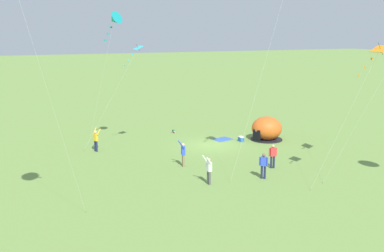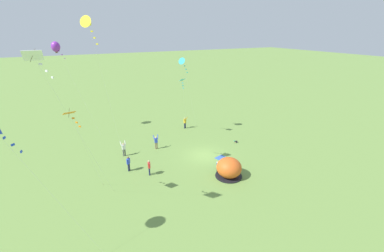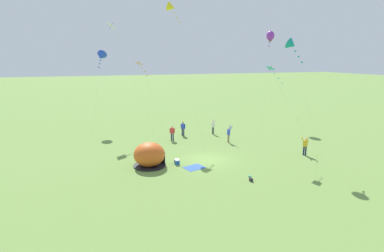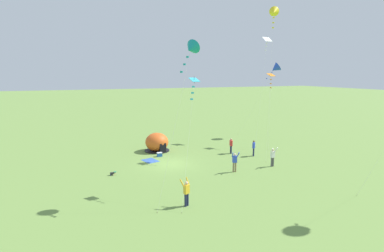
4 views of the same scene
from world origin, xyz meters
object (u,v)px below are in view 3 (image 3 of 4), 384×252
person_near_tent (229,134)px  kite_teal (292,45)px  toddler_crawling (251,178)px  person_arms_raised (213,126)px  kite_white (113,28)px  kite_yellow (172,7)px  person_strolling (183,128)px  kite_orange (140,66)px  person_far_back (172,132)px  person_flying_kite (305,145)px  kite_blue (101,56)px  popup_tent (149,155)px  kite_cyan (273,73)px  kite_purple (270,36)px  cooler_box (177,162)px

person_near_tent → kite_teal: bearing=-58.6°
toddler_crawling → person_arms_raised: (2.98, 14.43, 0.82)m
kite_white → person_near_tent: bearing=-44.0°
kite_yellow → person_near_tent: bearing=-56.4°
kite_white → person_strolling: bearing=-40.7°
toddler_crawling → kite_orange: bearing=104.1°
person_far_back → person_flying_kite: person_flying_kite is taller
toddler_crawling → person_arms_raised: size_ratio=0.29×
kite_blue → kite_white: size_ratio=0.76×
person_strolling → person_flying_kite: size_ratio=0.91×
popup_tent → kite_blue: kite_blue is taller
person_far_back → kite_white: (-5.29, 7.86, 11.81)m
toddler_crawling → person_strolling: size_ratio=0.32×
toddler_crawling → kite_yellow: 22.63m
kite_blue → kite_cyan: kite_blue is taller
toddler_crawling → person_near_tent: 10.76m
popup_tent → person_arms_raised: size_ratio=1.49×
popup_tent → person_near_tent: popup_tent is taller
kite_purple → kite_white: 21.96m
popup_tent → cooler_box: size_ratio=5.23×
cooler_box → person_strolling: (3.50, 9.43, 0.74)m
kite_teal → kite_blue: 24.56m
kite_purple → kite_yellow: bearing=-169.6°
kite_blue → kite_white: kite_white is taller
popup_tent → person_flying_kite: 14.89m
cooler_box → kite_teal: bearing=-3.2°
person_near_tent → person_flying_kite: (5.00, -6.47, 0.00)m
kite_purple → kite_yellow: size_ratio=0.84×
kite_orange → kite_blue: kite_blue is taller
person_strolling → kite_yellow: size_ratio=0.11×
person_arms_raised → kite_purple: bearing=26.2°
person_flying_kite → kite_orange: size_ratio=0.21×
person_far_back → kite_orange: 10.06m
kite_teal → kite_cyan: bearing=151.0°
toddler_crawling → person_flying_kite: bearing=25.2°
toddler_crawling → cooler_box: bearing=128.9°
popup_tent → person_flying_kite: popup_tent is taller
person_arms_raised → kite_purple: 16.73m
cooler_box → kite_purple: kite_purple is taller
toddler_crawling → person_near_tent: (3.08, 10.27, 0.82)m
person_near_tent → kite_orange: (-8.00, 9.31, 7.26)m
popup_tent → kite_blue: (-2.71, 17.79, 8.43)m
person_flying_kite → kite_cyan: size_ratio=0.22×
cooler_box → kite_purple: size_ratio=0.04×
popup_tent → person_near_tent: (9.77, 4.56, 0.00)m
kite_orange → kite_yellow: 8.00m
person_strolling → person_flying_kite: person_flying_kite is taller
person_far_back → popup_tent: bearing=-118.9°
kite_cyan → kite_white: kite_white is taller
person_near_tent → popup_tent: bearing=-155.0°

